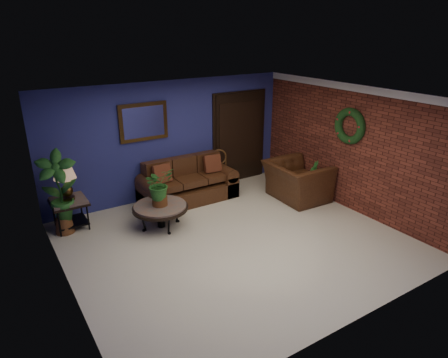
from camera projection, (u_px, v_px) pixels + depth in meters
floor at (236, 241)px, 6.99m from camera, size 5.50×5.50×0.00m
wall_back at (171, 140)px, 8.52m from camera, size 5.50×0.04×2.50m
wall_left at (61, 214)px, 5.17m from camera, size 0.04×5.00×2.50m
wall_right_brick at (351, 148)px, 7.92m from camera, size 0.04×5.00×2.50m
ceiling at (237, 98)px, 6.09m from camera, size 5.50×5.00×0.02m
crown_molding at (357, 88)px, 7.48m from camera, size 0.03×5.00×0.14m
wall_mirror at (144, 122)px, 8.02m from camera, size 1.02×0.06×0.77m
closet_door at (239, 138)px, 9.44m from camera, size 1.44×0.06×2.18m
wreath at (350, 126)px, 7.76m from camera, size 0.16×0.72×0.72m
sofa at (187, 186)px, 8.58m from camera, size 2.04×0.88×0.92m
coffee_table at (160, 208)px, 7.36m from camera, size 1.03×1.03×0.44m
end_table at (69, 206)px, 7.30m from camera, size 0.63×0.63×0.58m
table_lamp at (65, 178)px, 7.10m from camera, size 0.39×0.39×0.66m
side_chair at (220, 168)px, 8.97m from camera, size 0.48×0.48×0.94m
armchair at (297, 181)px, 8.58m from camera, size 1.14×1.29×0.81m
coffee_plant at (159, 185)px, 7.20m from camera, size 0.60×0.55×0.71m
floor_plant at (310, 179)px, 8.52m from camera, size 0.47×0.42×0.87m
tall_plant at (59, 190)px, 6.99m from camera, size 0.79×0.65×1.54m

